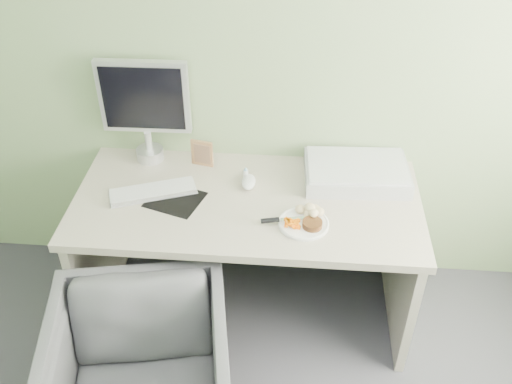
# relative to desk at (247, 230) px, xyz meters

# --- Properties ---
(wall_back) EXTENTS (3.50, 0.00, 3.50)m
(wall_back) POSITION_rel_desk_xyz_m (0.00, 0.38, 0.80)
(wall_back) COLOR gray
(wall_back) RESTS_ON floor
(desk) EXTENTS (1.60, 0.75, 0.73)m
(desk) POSITION_rel_desk_xyz_m (0.00, 0.00, 0.00)
(desk) COLOR #B9AB9B
(desk) RESTS_ON floor
(plate) EXTENTS (0.22, 0.22, 0.01)m
(plate) POSITION_rel_desk_xyz_m (0.26, -0.15, 0.19)
(plate) COLOR white
(plate) RESTS_ON desk
(steak) EXTENTS (0.10, 0.10, 0.03)m
(steak) POSITION_rel_desk_xyz_m (0.30, -0.18, 0.21)
(steak) COLOR black
(steak) RESTS_ON plate
(potato_pile) EXTENTS (0.11, 0.10, 0.05)m
(potato_pile) POSITION_rel_desk_xyz_m (0.29, -0.09, 0.22)
(potato_pile) COLOR tan
(potato_pile) RESTS_ON plate
(carrot_heap) EXTENTS (0.07, 0.06, 0.04)m
(carrot_heap) POSITION_rel_desk_xyz_m (0.22, -0.17, 0.21)
(carrot_heap) COLOR #FF6C05
(carrot_heap) RESTS_ON plate
(steak_knife) EXTENTS (0.21, 0.07, 0.01)m
(steak_knife) POSITION_rel_desk_xyz_m (0.15, -0.16, 0.21)
(steak_knife) COLOR silver
(steak_knife) RESTS_ON plate
(mousepad) EXTENTS (0.29, 0.27, 0.00)m
(mousepad) POSITION_rel_desk_xyz_m (-0.33, -0.03, 0.18)
(mousepad) COLOR black
(mousepad) RESTS_ON desk
(keyboard) EXTENTS (0.41, 0.25, 0.02)m
(keyboard) POSITION_rel_desk_xyz_m (-0.44, 0.01, 0.20)
(keyboard) COLOR white
(keyboard) RESTS_ON desk
(computer_mouse) EXTENTS (0.07, 0.12, 0.04)m
(computer_mouse) POSITION_rel_desk_xyz_m (-0.00, 0.11, 0.20)
(computer_mouse) COLOR white
(computer_mouse) RESTS_ON desk
(photo_frame) EXTENTS (0.11, 0.04, 0.14)m
(photo_frame) POSITION_rel_desk_xyz_m (-0.25, 0.26, 0.25)
(photo_frame) COLOR #A77F4E
(photo_frame) RESTS_ON desk
(eyedrop_bottle) EXTENTS (0.02, 0.02, 0.07)m
(eyedrop_bottle) POSITION_rel_desk_xyz_m (-0.02, 0.16, 0.22)
(eyedrop_bottle) COLOR white
(eyedrop_bottle) RESTS_ON desk
(scanner) EXTENTS (0.50, 0.35, 0.08)m
(scanner) POSITION_rel_desk_xyz_m (0.51, 0.20, 0.22)
(scanner) COLOR #ACAFB3
(scanner) RESTS_ON desk
(monitor) EXTENTS (0.43, 0.14, 0.52)m
(monitor) POSITION_rel_desk_xyz_m (-0.52, 0.31, 0.48)
(monitor) COLOR silver
(monitor) RESTS_ON desk
(desk_chair) EXTENTS (0.82, 0.84, 0.66)m
(desk_chair) POSITION_rel_desk_xyz_m (-0.36, -0.71, -0.22)
(desk_chair) COLOR #3A3B3F
(desk_chair) RESTS_ON floor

